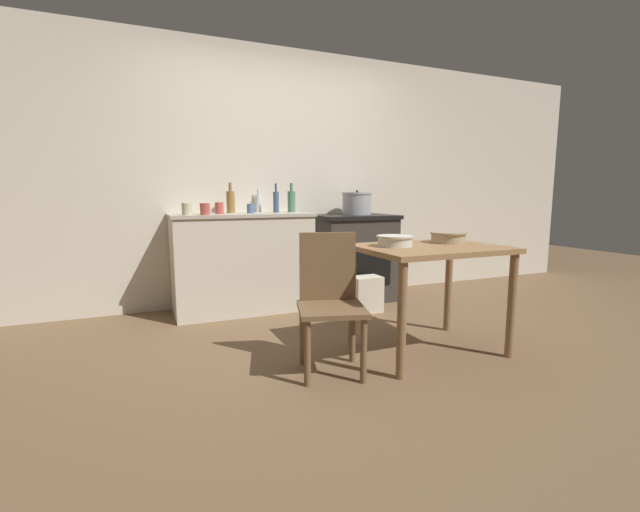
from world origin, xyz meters
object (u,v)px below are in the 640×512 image
Objects in this scene: bottle_mid_left at (258,203)px; bottle_center_left at (231,201)px; stove at (353,257)px; cup_center_right at (205,209)px; bottle_far_left at (291,201)px; cup_right at (219,208)px; cup_center at (187,209)px; flour_sack at (366,294)px; bottle_left at (276,201)px; cup_mid_right at (251,209)px; mixing_bowl_small at (448,237)px; stock_pot at (357,204)px; mixing_bowl_large at (395,240)px; chair at (330,299)px; work_table at (430,263)px.

bottle_center_left is at bearing -157.71° from bottle_mid_left.
cup_center_right is at bearing -173.45° from stove.
cup_right is (-0.73, -0.12, -0.06)m from bottle_far_left.
cup_center is (-0.73, -0.42, -0.04)m from bottle_mid_left.
bottle_left is (-0.70, 0.57, 0.87)m from flour_sack.
stove is 0.88m from bottle_far_left.
cup_center_right is 1.14× the size of cup_mid_right.
bottle_mid_left reaches higher than mixing_bowl_small.
stock_pot is at bearing 88.83° from mixing_bowl_small.
bottle_far_left is 1.24× the size of bottle_mid_left.
bottle_left reaches higher than bottle_mid_left.
cup_center is (-1.21, 1.31, 0.19)m from mixing_bowl_large.
bottle_mid_left reaches higher than flour_sack.
stock_pot is 1.12× the size of bottle_left.
chair is at bearing -123.01° from stock_pot.
cup_right is (-0.14, -0.17, -0.06)m from bottle_center_left.
stock_pot is 3.03× the size of cup_right.
bottle_far_left is 0.16m from bottle_left.
flour_sack is 1.25m from bottle_left.
mixing_bowl_large is 2.46× the size of cup_center.
bottle_center_left reaches higher than mixing_bowl_small.
bottle_far_left reaches higher than work_table.
stock_pot reaches higher than stove.
cup_right is at bearing -177.93° from stove.
stock_pot is at bearing -4.35° from bottle_center_left.
stock_pot is at bearing -3.74° from bottle_far_left.
cup_center is (-1.56, 0.33, 0.81)m from flour_sack.
chair is 1.41m from flour_sack.
cup_right is (-1.26, 0.45, 0.81)m from flour_sack.
cup_center_right is at bearing -133.48° from bottle_center_left.
bottle_far_left reaches higher than cup_center_right.
cup_right is (-1.38, -0.05, 0.53)m from stove.
flour_sack is 3.32× the size of cup_center.
chair is 1.81m from bottle_center_left.
bottle_center_left is (-0.26, 1.70, 0.58)m from chair.
flour_sack is 1.29× the size of mixing_bowl_small.
cup_center is 0.32m from cup_right.
stove is 2.63× the size of flour_sack.
stove is 1.59m from mixing_bowl_large.
bottle_left is at bearing 18.59° from cup_center_right.
bottle_far_left is at bearing 94.76° from chair.
mixing_bowl_large is 1.81m from bottle_mid_left.
cup_mid_right is at bearing -40.85° from bottle_center_left.
stock_pot is (0.05, 0.02, 0.56)m from stove.
bottle_far_left is (-0.71, 0.05, 0.03)m from stock_pot.
stock_pot reaches higher than cup_center_right.
bottle_center_left is (-0.59, 0.05, -0.00)m from bottle_far_left.
cup_right is (-0.39, 1.53, 0.52)m from chair.
cup_mid_right is (-0.97, 0.49, 0.80)m from flour_sack.
bottle_far_left is at bearing 10.81° from cup_mid_right.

